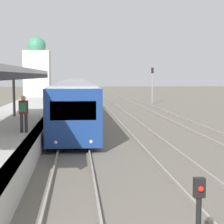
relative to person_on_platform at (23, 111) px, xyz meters
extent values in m
cube|color=black|center=(0.40, 0.66, 1.56)|extent=(0.08, 16.00, 0.24)
cylinder|color=#47474C|center=(-1.56, 7.06, 0.35)|extent=(0.16, 0.16, 2.66)
cylinder|color=#2D2D33|center=(-0.10, 0.04, -0.56)|extent=(0.14, 0.14, 0.85)
cylinder|color=#2D2D33|center=(0.10, 0.04, -0.56)|extent=(0.14, 0.14, 0.85)
cube|color=maroon|center=(0.00, 0.04, 0.16)|extent=(0.40, 0.22, 0.60)
sphere|color=tan|center=(0.00, 0.04, 0.57)|extent=(0.22, 0.22, 0.22)
cube|color=#236B47|center=(0.00, -0.16, 0.18)|extent=(0.30, 0.18, 0.40)
cube|color=navy|center=(2.22, 0.19, -0.37)|extent=(2.66, 0.70, 2.70)
cube|color=black|center=(2.22, -0.14, 0.00)|extent=(2.07, 0.04, 0.86)
sphere|color=#EFEACC|center=(1.42, -0.15, -1.42)|extent=(0.16, 0.16, 0.16)
sphere|color=#EFEACC|center=(3.01, -0.15, -1.42)|extent=(0.16, 0.16, 0.16)
cube|color=silver|center=(2.22, 8.77, -0.37)|extent=(2.66, 16.47, 2.70)
cube|color=gray|center=(2.22, 8.77, 1.03)|extent=(2.34, 16.14, 0.12)
cube|color=black|center=(2.22, 8.77, -0.08)|extent=(2.68, 15.16, 0.70)
cylinder|color=black|center=(1.09, 3.42, -1.64)|extent=(0.12, 0.70, 0.70)
cylinder|color=black|center=(3.35, 3.42, -1.64)|extent=(0.12, 0.70, 0.70)
cylinder|color=black|center=(1.09, 14.13, -1.64)|extent=(0.12, 0.70, 0.70)
cylinder|color=black|center=(3.35, 14.13, -1.64)|extent=(0.12, 0.70, 0.70)
cube|color=silver|center=(2.22, 25.60, -0.37)|extent=(2.66, 16.47, 2.70)
cube|color=gray|center=(2.22, 25.60, 1.03)|extent=(2.34, 16.14, 0.12)
cube|color=black|center=(2.22, 25.60, -0.08)|extent=(2.68, 15.16, 0.70)
cylinder|color=black|center=(1.09, 20.24, -1.64)|extent=(0.12, 0.70, 0.70)
cylinder|color=black|center=(3.35, 20.24, -1.64)|extent=(0.12, 0.70, 0.70)
cylinder|color=black|center=(1.09, 30.95, -1.64)|extent=(0.12, 0.70, 0.70)
cylinder|color=black|center=(3.35, 30.95, -1.64)|extent=(0.12, 0.70, 0.70)
cube|color=silver|center=(2.22, 42.42, -0.37)|extent=(2.66, 16.47, 2.70)
cube|color=gray|center=(2.22, 42.42, 1.03)|extent=(2.34, 16.14, 0.12)
cube|color=black|center=(2.22, 42.42, -0.08)|extent=(2.68, 15.16, 0.70)
cylinder|color=black|center=(1.09, 37.06, -1.64)|extent=(0.12, 0.70, 0.70)
cylinder|color=black|center=(3.35, 37.06, -1.64)|extent=(0.12, 0.70, 0.70)
cylinder|color=black|center=(1.09, 47.77, -1.64)|extent=(0.12, 0.70, 0.70)
cylinder|color=black|center=(3.35, 47.77, -1.64)|extent=(0.12, 0.70, 0.70)
cube|color=black|center=(4.59, -10.50, -0.46)|extent=(0.20, 0.14, 0.36)
sphere|color=red|center=(4.59, -10.59, -0.46)|extent=(0.11, 0.11, 0.11)
cylinder|color=gray|center=(11.91, 29.74, 0.30)|extent=(0.14, 0.14, 4.59)
cube|color=black|center=(11.91, 29.74, 2.25)|extent=(0.28, 0.20, 0.70)
sphere|color=red|center=(11.91, 29.62, 2.39)|extent=(0.14, 0.14, 0.14)
cube|color=silver|center=(-3.83, 43.34, 1.73)|extent=(4.00, 4.00, 7.45)
sphere|color=#3D8966|center=(-3.83, 43.34, 6.24)|extent=(2.82, 2.82, 2.82)
camera|label=1|loc=(2.39, -16.95, 1.56)|focal=60.00mm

